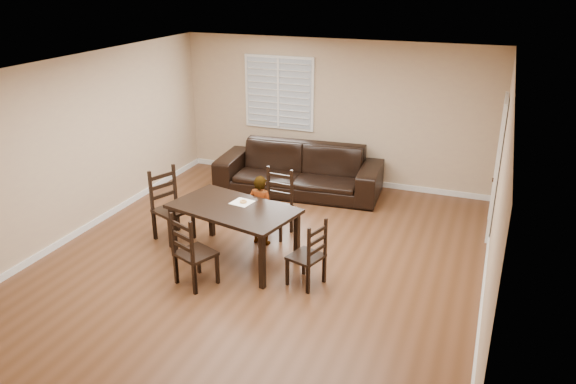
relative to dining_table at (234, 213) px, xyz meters
The scene contains 11 objects.
ground 0.81m from the dining_table, 14.49° to the left, with size 7.00×7.00×0.00m, color brown.
room 1.19m from the dining_table, 34.27° to the left, with size 6.04×7.04×2.72m.
dining_table is the anchor object (origin of this frame).
chair_near 1.12m from the dining_table, 77.85° to the left, with size 0.50×0.47×1.03m.
chair_far 0.95m from the dining_table, 104.36° to the right, with size 0.58×0.57×1.01m.
chair_left 1.34m from the dining_table, 166.04° to the left, with size 0.61×0.63×1.10m.
chair_right 1.33m from the dining_table, 13.44° to the right, with size 0.49×0.51×0.92m.
child 0.65m from the dining_table, 76.95° to the left, with size 0.39×0.26×1.08m, color gray.
napkin 0.21m from the dining_table, 76.95° to the left, with size 0.27×0.27×0.00m, color white.
donut 0.22m from the dining_table, 70.61° to the left, with size 0.10×0.10×0.04m.
sofa 2.79m from the dining_table, 90.91° to the left, with size 2.97×1.16×0.87m, color black.
Camera 1 is at (2.87, -6.44, 3.85)m, focal length 35.00 mm.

